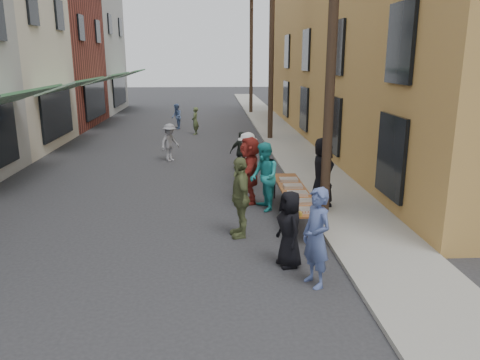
{
  "coord_description": "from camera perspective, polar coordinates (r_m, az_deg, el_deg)",
  "views": [
    {
      "loc": [
        1.28,
        -8.93,
        4.16
      ],
      "look_at": [
        1.94,
        1.91,
        1.3
      ],
      "focal_mm": 35.0,
      "sensor_mm": 36.0,
      "label": 1
    }
  ],
  "objects": [
    {
      "name": "catering_tray_buns_end",
      "position": [
        13.35,
        5.95,
        0.05
      ],
      "size": [
        0.5,
        0.33,
        0.08
      ],
      "primitive_type": "cube",
      "color": "tan",
      "rests_on": "serving_table"
    },
    {
      "name": "condiment_jar_b",
      "position": [
        10.53,
        7.34,
        -4.03
      ],
      "size": [
        0.07,
        0.07,
        0.08
      ],
      "primitive_type": "cylinder",
      "color": "#A57F26",
      "rests_on": "serving_table"
    },
    {
      "name": "condiment_jar_c",
      "position": [
        10.62,
        7.24,
        -3.86
      ],
      "size": [
        0.07,
        0.07,
        0.08
      ],
      "primitive_type": "cylinder",
      "color": "#A57F26",
      "rests_on": "serving_table"
    },
    {
      "name": "guest_front_b",
      "position": [
        8.76,
        9.29,
        -6.94
      ],
      "size": [
        0.69,
        0.81,
        1.9
      ],
      "primitive_type": "imported",
      "rotation": [
        0.0,
        0.0,
        -1.17
      ],
      "color": "#49598E",
      "rests_on": "ground"
    },
    {
      "name": "passerby_mid",
      "position": [
        17.4,
        0.22,
        3.45
      ],
      "size": [
        0.91,
        0.43,
        1.5
      ],
      "primitive_type": "imported",
      "rotation": [
        0.0,
        0.0,
        3.22
      ],
      "color": "black",
      "rests_on": "ground"
    },
    {
      "name": "cup_stack",
      "position": [
        10.56,
        9.64,
        -3.95
      ],
      "size": [
        0.08,
        0.08,
        0.12
      ],
      "primitive_type": "cylinder",
      "color": "tan",
      "rests_on": "serving_table"
    },
    {
      "name": "condiment_jar_a",
      "position": [
        10.44,
        7.44,
        -4.21
      ],
      "size": [
        0.07,
        0.07,
        0.08
      ],
      "primitive_type": "cylinder",
      "color": "#A57F26",
      "rests_on": "serving_table"
    },
    {
      "name": "sidewalk",
      "position": [
        24.56,
        5.3,
        5.05
      ],
      "size": [
        2.2,
        60.0,
        0.1
      ],
      "primitive_type": "cube",
      "color": "gray",
      "rests_on": "ground"
    },
    {
      "name": "building_ochre",
      "position": [
        24.95,
        20.5,
        15.79
      ],
      "size": [
        10.0,
        28.0,
        10.0
      ],
      "primitive_type": "cube",
      "color": "#B58840",
      "rests_on": "ground"
    },
    {
      "name": "utility_pole_mid",
      "position": [
        24.12,
        3.85,
        15.52
      ],
      "size": [
        0.26,
        0.26,
        9.0
      ],
      "primitive_type": "cylinder",
      "color": "#2D2116",
      "rests_on": "ground"
    },
    {
      "name": "ground",
      "position": [
        9.93,
        -10.75,
        -10.28
      ],
      "size": [
        120.0,
        120.0,
        0.0
      ],
      "primitive_type": "plane",
      "color": "#28282B",
      "rests_on": "ground"
    },
    {
      "name": "server",
      "position": [
        13.22,
        10.03,
        1.0
      ],
      "size": [
        0.62,
        0.95,
        1.93
      ],
      "primitive_type": "imported",
      "rotation": [
        0.0,
        0.0,
        1.57
      ],
      "color": "black",
      "rests_on": "sidewalk"
    },
    {
      "name": "passerby_right",
      "position": [
        26.1,
        -5.48,
        7.18
      ],
      "size": [
        0.44,
        0.6,
        1.51
      ],
      "primitive_type": "imported",
      "rotation": [
        0.0,
        0.0,
        4.56
      ],
      "color": "#4D5D36",
      "rests_on": "ground"
    },
    {
      "name": "passerby_left",
      "position": [
        19.46,
        -8.55,
        4.56
      ],
      "size": [
        1.06,
        1.14,
        1.54
      ],
      "primitive_type": "imported",
      "rotation": [
        0.0,
        0.0,
        0.92
      ],
      "color": "gray",
      "rests_on": "ground"
    },
    {
      "name": "guest_front_a",
      "position": [
        9.55,
        6.05,
        -5.96
      ],
      "size": [
        0.69,
        0.88,
        1.59
      ],
      "primitive_type": "imported",
      "rotation": [
        0.0,
        0.0,
        -1.31
      ],
      "color": "black",
      "rests_on": "ground"
    },
    {
      "name": "catering_tray_foil_d",
      "position": [
        12.68,
        6.45,
        -0.75
      ],
      "size": [
        0.5,
        0.33,
        0.08
      ],
      "primitive_type": "cube",
      "color": "#B2B2B7",
      "rests_on": "serving_table"
    },
    {
      "name": "catering_tray_sausage",
      "position": [
        10.76,
        8.3,
        -3.66
      ],
      "size": [
        0.5,
        0.33,
        0.08
      ],
      "primitive_type": "cube",
      "color": "maroon",
      "rests_on": "serving_table"
    },
    {
      "name": "guest_front_c",
      "position": [
        12.93,
        2.95,
        0.39
      ],
      "size": [
        0.88,
        1.04,
        1.91
      ],
      "primitive_type": "imported",
      "rotation": [
        0.0,
        0.0,
        -1.39
      ],
      "color": "teal",
      "rests_on": "ground"
    },
    {
      "name": "catering_tray_buns",
      "position": [
        12.02,
        7.02,
        -1.64
      ],
      "size": [
        0.5,
        0.33,
        0.08
      ],
      "primitive_type": "cube",
      "color": "tan",
      "rests_on": "serving_table"
    },
    {
      "name": "guest_front_d",
      "position": [
        15.35,
        0.93,
        2.49
      ],
      "size": [
        1.07,
        1.33,
        1.8
      ],
      "primitive_type": "imported",
      "rotation": [
        0.0,
        0.0,
        -1.97
      ],
      "color": "silver",
      "rests_on": "ground"
    },
    {
      "name": "utility_pole_near",
      "position": [
        12.31,
        11.16,
        16.07
      ],
      "size": [
        0.26,
        0.26,
        9.0
      ],
      "primitive_type": "cylinder",
      "color": "#2D2116",
      "rests_on": "ground"
    },
    {
      "name": "utility_pole_far",
      "position": [
        36.05,
        1.37,
        15.28
      ],
      "size": [
        0.26,
        0.26,
        9.0
      ],
      "primitive_type": "cylinder",
      "color": "#2D2116",
      "rests_on": "ground"
    },
    {
      "name": "guest_queue_back",
      "position": [
        13.61,
        1.17,
        1.24
      ],
      "size": [
        0.68,
        1.85,
        1.96
      ],
      "primitive_type": "imported",
      "rotation": [
        0.0,
        0.0,
        -1.63
      ],
      "color": "maroon",
      "rests_on": "ground"
    },
    {
      "name": "passerby_far",
      "position": [
        28.27,
        -7.74,
        7.68
      ],
      "size": [
        0.7,
        0.83,
        1.5
      ],
      "primitive_type": "imported",
      "rotation": [
        0.0,
        0.0,
        4.92
      ],
      "color": "#51699C",
      "rests_on": "ground"
    },
    {
      "name": "catering_tray_foil_b",
      "position": [
        11.36,
        7.65,
        -2.63
      ],
      "size": [
        0.5,
        0.33,
        0.08
      ],
      "primitive_type": "cube",
      "color": "#B2B2B7",
      "rests_on": "serving_table"
    },
    {
      "name": "serving_table",
      "position": [
        12.33,
        6.76,
        -1.59
      ],
      "size": [
        0.7,
        4.0,
        0.75
      ],
      "color": "brown",
      "rests_on": "ground"
    },
    {
      "name": "guest_front_e",
      "position": [
        11.0,
        0.02,
        -2.12
      ],
      "size": [
        0.61,
        1.18,
        1.93
      ],
      "primitive_type": "imported",
      "rotation": [
        0.0,
        0.0,
        -1.45
      ],
      "color": "#5C663B",
      "rests_on": "ground"
    }
  ]
}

